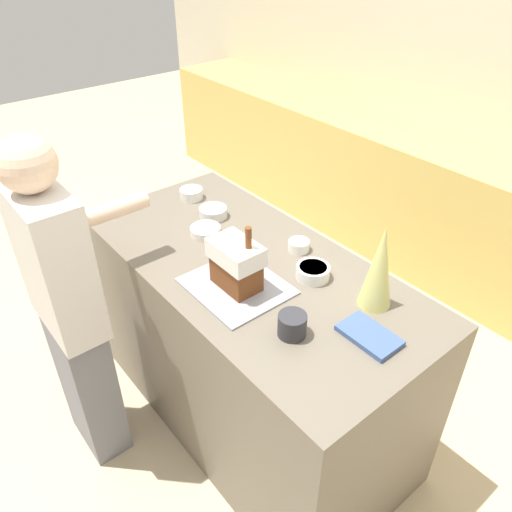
{
  "coord_description": "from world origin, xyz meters",
  "views": [
    {
      "loc": [
        1.32,
        -1.04,
        2.14
      ],
      "look_at": [
        0.05,
        0.0,
        1.0
      ],
      "focal_mm": 35.0,
      "sensor_mm": 36.0,
      "label": 1
    }
  ],
  "objects_px": {
    "candy_bowl_beside_tree": "(191,193)",
    "mug": "(292,325)",
    "gingerbread_house": "(236,264)",
    "decorative_tree": "(380,267)",
    "candy_bowl_far_left": "(313,271)",
    "candy_bowl_far_right": "(206,230)",
    "cookbook": "(369,335)",
    "person": "(69,312)",
    "candy_bowl_near_tray_left": "(213,212)",
    "baking_tray": "(237,286)",
    "candy_bowl_front_corner": "(299,245)"
  },
  "relations": [
    {
      "from": "candy_bowl_beside_tree",
      "to": "mug",
      "type": "xyz_separation_m",
      "value": [
        1.05,
        -0.27,
        0.01
      ]
    },
    {
      "from": "gingerbread_house",
      "to": "candy_bowl_beside_tree",
      "type": "bearing_deg",
      "value": 159.93
    },
    {
      "from": "decorative_tree",
      "to": "candy_bowl_far_left",
      "type": "distance_m",
      "value": 0.3
    },
    {
      "from": "gingerbread_house",
      "to": "candy_bowl_far_right",
      "type": "distance_m",
      "value": 0.42
    },
    {
      "from": "gingerbread_house",
      "to": "cookbook",
      "type": "bearing_deg",
      "value": 19.5
    },
    {
      "from": "cookbook",
      "to": "mug",
      "type": "bearing_deg",
      "value": -133.11
    },
    {
      "from": "person",
      "to": "candy_bowl_near_tray_left",
      "type": "bearing_deg",
      "value": 93.84
    },
    {
      "from": "candy_bowl_far_left",
      "to": "candy_bowl_far_right",
      "type": "bearing_deg",
      "value": -164.63
    },
    {
      "from": "candy_bowl_near_tray_left",
      "to": "candy_bowl_far_left",
      "type": "bearing_deg",
      "value": 2.62
    },
    {
      "from": "gingerbread_house",
      "to": "candy_bowl_far_left",
      "type": "relative_size",
      "value": 2.06
    },
    {
      "from": "cookbook",
      "to": "gingerbread_house",
      "type": "bearing_deg",
      "value": -160.5
    },
    {
      "from": "baking_tray",
      "to": "candy_bowl_beside_tree",
      "type": "distance_m",
      "value": 0.76
    },
    {
      "from": "candy_bowl_far_right",
      "to": "candy_bowl_front_corner",
      "type": "bearing_deg",
      "value": 33.42
    },
    {
      "from": "candy_bowl_far_right",
      "to": "candy_bowl_front_corner",
      "type": "height_order",
      "value": "candy_bowl_front_corner"
    },
    {
      "from": "candy_bowl_front_corner",
      "to": "cookbook",
      "type": "xyz_separation_m",
      "value": [
        0.54,
        -0.18,
        -0.02
      ]
    },
    {
      "from": "candy_bowl_far_right",
      "to": "candy_bowl_beside_tree",
      "type": "bearing_deg",
      "value": 157.02
    },
    {
      "from": "baking_tray",
      "to": "candy_bowl_far_right",
      "type": "xyz_separation_m",
      "value": [
        -0.39,
        0.12,
        0.02
      ]
    },
    {
      "from": "candy_bowl_far_right",
      "to": "cookbook",
      "type": "distance_m",
      "value": 0.9
    },
    {
      "from": "gingerbread_house",
      "to": "cookbook",
      "type": "distance_m",
      "value": 0.55
    },
    {
      "from": "candy_bowl_far_right",
      "to": "candy_bowl_far_left",
      "type": "bearing_deg",
      "value": 15.37
    },
    {
      "from": "decorative_tree",
      "to": "candy_bowl_near_tray_left",
      "type": "relative_size",
      "value": 2.53
    },
    {
      "from": "person",
      "to": "cookbook",
      "type": "bearing_deg",
      "value": 36.19
    },
    {
      "from": "gingerbread_house",
      "to": "decorative_tree",
      "type": "bearing_deg",
      "value": 39.99
    },
    {
      "from": "baking_tray",
      "to": "candy_bowl_beside_tree",
      "type": "xyz_separation_m",
      "value": [
        -0.72,
        0.26,
        0.02
      ]
    },
    {
      "from": "candy_bowl_front_corner",
      "to": "person",
      "type": "xyz_separation_m",
      "value": [
        -0.41,
        -0.88,
        -0.17
      ]
    },
    {
      "from": "baking_tray",
      "to": "cookbook",
      "type": "height_order",
      "value": "cookbook"
    },
    {
      "from": "decorative_tree",
      "to": "candy_bowl_beside_tree",
      "type": "distance_m",
      "value": 1.13
    },
    {
      "from": "cookbook",
      "to": "candy_bowl_near_tray_left",
      "type": "bearing_deg",
      "value": 176.5
    },
    {
      "from": "candy_bowl_far_right",
      "to": "mug",
      "type": "bearing_deg",
      "value": -10.74
    },
    {
      "from": "candy_bowl_beside_tree",
      "to": "cookbook",
      "type": "bearing_deg",
      "value": -3.86
    },
    {
      "from": "candy_bowl_near_tray_left",
      "to": "cookbook",
      "type": "bearing_deg",
      "value": -3.5
    },
    {
      "from": "decorative_tree",
      "to": "cookbook",
      "type": "bearing_deg",
      "value": -54.64
    },
    {
      "from": "baking_tray",
      "to": "candy_bowl_far_right",
      "type": "height_order",
      "value": "candy_bowl_far_right"
    },
    {
      "from": "candy_bowl_beside_tree",
      "to": "gingerbread_house",
      "type": "bearing_deg",
      "value": -20.07
    },
    {
      "from": "candy_bowl_beside_tree",
      "to": "cookbook",
      "type": "relative_size",
      "value": 0.55
    },
    {
      "from": "baking_tray",
      "to": "candy_bowl_far_left",
      "type": "distance_m",
      "value": 0.31
    },
    {
      "from": "gingerbread_house",
      "to": "candy_bowl_front_corner",
      "type": "relative_size",
      "value": 3.05
    },
    {
      "from": "candy_bowl_near_tray_left",
      "to": "candy_bowl_front_corner",
      "type": "height_order",
      "value": "candy_bowl_near_tray_left"
    },
    {
      "from": "candy_bowl_far_right",
      "to": "baking_tray",
      "type": "bearing_deg",
      "value": -17.61
    },
    {
      "from": "gingerbread_house",
      "to": "decorative_tree",
      "type": "xyz_separation_m",
      "value": [
        0.4,
        0.33,
        0.06
      ]
    },
    {
      "from": "candy_bowl_front_corner",
      "to": "person",
      "type": "relative_size",
      "value": 0.06
    },
    {
      "from": "gingerbread_house",
      "to": "cookbook",
      "type": "relative_size",
      "value": 1.34
    },
    {
      "from": "decorative_tree",
      "to": "candy_bowl_far_right",
      "type": "relative_size",
      "value": 2.45
    },
    {
      "from": "decorative_tree",
      "to": "candy_bowl_front_corner",
      "type": "bearing_deg",
      "value": 176.53
    },
    {
      "from": "mug",
      "to": "candy_bowl_front_corner",
      "type": "bearing_deg",
      "value": 134.14
    },
    {
      "from": "candy_bowl_beside_tree",
      "to": "person",
      "type": "distance_m",
      "value": 0.84
    },
    {
      "from": "mug",
      "to": "decorative_tree",
      "type": "bearing_deg",
      "value": 78.5
    },
    {
      "from": "candy_bowl_beside_tree",
      "to": "candy_bowl_front_corner",
      "type": "distance_m",
      "value": 0.69
    },
    {
      "from": "mug",
      "to": "person",
      "type": "distance_m",
      "value": 0.94
    },
    {
      "from": "decorative_tree",
      "to": "mug",
      "type": "bearing_deg",
      "value": -101.5
    }
  ]
}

